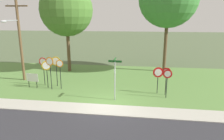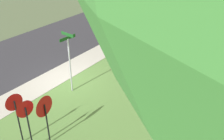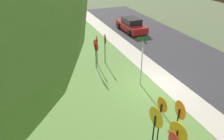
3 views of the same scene
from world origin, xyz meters
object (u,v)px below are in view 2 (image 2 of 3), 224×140
(stop_sign_far_center, at_px, (175,30))
(street_name_post, at_px, (69,58))
(stop_sign_far_right, at_px, (151,37))
(stop_sign_near_right, at_px, (165,34))
(yield_sign_near_left, at_px, (26,115))
(yield_sign_far_left, at_px, (15,108))
(notice_board, at_px, (168,39))
(stop_sign_far_left, at_px, (162,33))
(stop_sign_near_left, at_px, (153,29))
(yield_sign_near_right, at_px, (45,110))

(stop_sign_far_center, height_order, street_name_post, street_name_post)
(stop_sign_far_center, xyz_separation_m, stop_sign_far_right, (1.81, -0.72, -0.05))
(stop_sign_near_right, distance_m, yield_sign_near_left, 9.28)
(yield_sign_far_left, relative_size, notice_board, 1.78)
(yield_sign_far_left, xyz_separation_m, notice_board, (-11.17, 0.85, -0.81))
(street_name_post, height_order, notice_board, street_name_post)
(stop_sign_near_right, bearing_deg, stop_sign_far_left, -145.81)
(stop_sign_near_right, bearing_deg, stop_sign_far_center, 172.42)
(stop_sign_near_left, bearing_deg, stop_sign_far_center, 145.87)
(stop_sign_far_right, height_order, notice_board, stop_sign_far_right)
(stop_sign_far_left, distance_m, stop_sign_far_right, 1.26)
(notice_board, bearing_deg, stop_sign_near_left, -2.19)
(stop_sign_near_right, relative_size, stop_sign_far_left, 1.13)
(yield_sign_far_left, bearing_deg, stop_sign_far_left, -178.88)
(stop_sign_far_center, xyz_separation_m, notice_board, (-0.73, -0.73, -1.02))
(stop_sign_far_center, xyz_separation_m, street_name_post, (6.65, -2.51, 0.01))
(yield_sign_near_right, bearing_deg, stop_sign_far_center, 169.95)
(stop_sign_near_right, relative_size, yield_sign_far_left, 1.19)
(notice_board, bearing_deg, yield_sign_near_right, 5.43)
(stop_sign_near_left, height_order, yield_sign_far_left, stop_sign_near_left)
(stop_sign_near_left, xyz_separation_m, stop_sign_near_right, (0.14, 0.88, -0.06))
(yield_sign_far_left, height_order, street_name_post, street_name_post)
(stop_sign_near_right, relative_size, street_name_post, 0.84)
(yield_sign_near_left, distance_m, notice_board, 11.20)
(yield_sign_far_left, distance_m, notice_board, 11.23)
(stop_sign_near_right, xyz_separation_m, stop_sign_far_center, (-1.21, 0.08, -0.10))
(stop_sign_far_center, bearing_deg, street_name_post, -13.49)
(yield_sign_near_right, distance_m, notice_board, 10.60)
(yield_sign_near_left, relative_size, yield_sign_near_right, 1.02)
(stop_sign_near_right, distance_m, stop_sign_far_center, 1.22)
(stop_sign_near_right, height_order, yield_sign_near_right, stop_sign_near_right)
(stop_sign_far_left, xyz_separation_m, yield_sign_near_left, (9.88, -0.37, -0.09))
(street_name_post, bearing_deg, yield_sign_far_left, 17.75)
(stop_sign_far_right, distance_m, notice_board, 2.72)
(stop_sign_far_left, xyz_separation_m, notice_board, (-1.29, -0.14, -0.88))
(yield_sign_near_right, relative_size, yield_sign_far_left, 0.97)
(yield_sign_near_right, distance_m, street_name_post, 3.69)
(stop_sign_near_right, xyz_separation_m, stop_sign_far_right, (0.60, -0.64, -0.15))
(stop_sign_near_left, distance_m, stop_sign_far_center, 1.45)
(yield_sign_near_left, relative_size, street_name_post, 0.70)
(stop_sign_far_center, bearing_deg, stop_sign_near_right, 3.42)
(stop_sign_near_right, bearing_deg, notice_board, -165.24)
(stop_sign_far_right, distance_m, yield_sign_near_right, 8.03)
(yield_sign_far_left, bearing_deg, stop_sign_far_center, 178.25)
(stop_sign_far_left, bearing_deg, yield_sign_near_left, -13.38)
(yield_sign_near_left, bearing_deg, notice_board, -174.31)
(yield_sign_near_right, bearing_deg, stop_sign_near_left, 175.75)
(yield_sign_far_left, bearing_deg, stop_sign_near_right, 177.62)
(stop_sign_far_center, bearing_deg, stop_sign_far_left, -39.03)
(notice_board, bearing_deg, stop_sign_far_right, 5.37)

